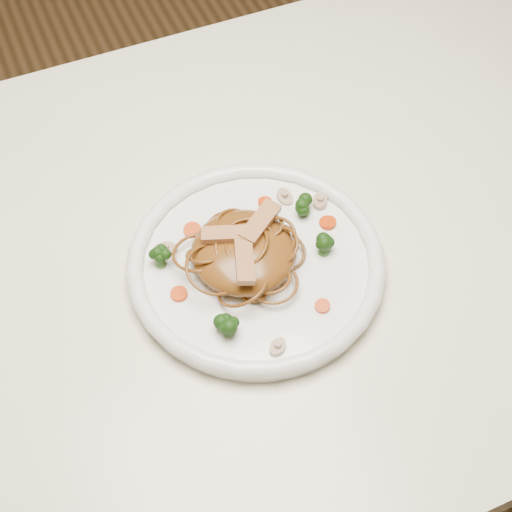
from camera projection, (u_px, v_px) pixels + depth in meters
name	position (u px, v px, depth m)	size (l,w,h in m)	color
ground	(239.00, 464.00, 1.53)	(4.00, 4.00, 0.00)	#4E351A
table	(230.00, 287.00, 1.00)	(1.20, 0.80, 0.75)	white
plate	(256.00, 267.00, 0.89)	(0.30, 0.30, 0.02)	white
noodle_mound	(244.00, 252.00, 0.87)	(0.12, 0.12, 0.04)	brown
chicken_a	(260.00, 222.00, 0.86)	(0.07, 0.02, 0.01)	tan
chicken_b	(228.00, 234.00, 0.85)	(0.06, 0.02, 0.01)	tan
chicken_c	(245.00, 260.00, 0.83)	(0.06, 0.02, 0.01)	tan
broccoli_0	(305.00, 206.00, 0.92)	(0.02, 0.02, 0.03)	#16370B
broccoli_1	(159.00, 256.00, 0.87)	(0.03, 0.03, 0.03)	#16370B
broccoli_2	(228.00, 325.00, 0.82)	(0.02, 0.02, 0.03)	#16370B
broccoli_3	(324.00, 245.00, 0.88)	(0.02, 0.02, 0.03)	#16370B
carrot_0	(265.00, 202.00, 0.93)	(0.02, 0.02, 0.01)	red
carrot_1	(179.00, 294.00, 0.85)	(0.02, 0.02, 0.01)	red
carrot_2	(328.00, 223.00, 0.91)	(0.02, 0.02, 0.01)	red
carrot_3	(192.00, 230.00, 0.91)	(0.02, 0.02, 0.01)	red
carrot_4	(322.00, 306.00, 0.85)	(0.02, 0.02, 0.01)	red
mushroom_0	(278.00, 347.00, 0.81)	(0.02, 0.02, 0.01)	#C8B096
mushroom_1	(320.00, 201.00, 0.93)	(0.03, 0.03, 0.01)	#C8B096
mushroom_2	(166.00, 249.00, 0.89)	(0.03, 0.03, 0.01)	#C8B096
mushroom_3	(285.00, 197.00, 0.94)	(0.03, 0.03, 0.01)	#C8B096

